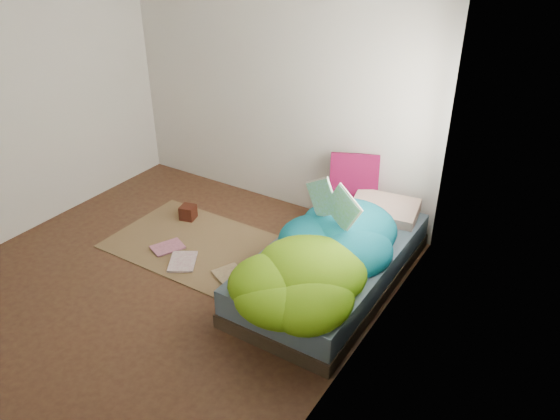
% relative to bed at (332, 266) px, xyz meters
% --- Properties ---
extents(ground, '(3.50, 3.50, 0.00)m').
position_rel_bed_xyz_m(ground, '(-1.22, -0.72, -0.17)').
color(ground, '#412419').
rests_on(ground, ground).
extents(room_walls, '(3.54, 3.54, 2.62)m').
position_rel_bed_xyz_m(room_walls, '(-1.21, -0.71, 1.46)').
color(room_walls, silver).
rests_on(room_walls, ground).
extents(bed, '(1.00, 2.00, 0.34)m').
position_rel_bed_xyz_m(bed, '(0.00, 0.00, 0.00)').
color(bed, '#3B3020').
rests_on(bed, ground).
extents(duvet, '(0.96, 1.84, 0.34)m').
position_rel_bed_xyz_m(duvet, '(0.00, -0.22, 0.34)').
color(duvet, navy).
rests_on(duvet, bed).
extents(rug, '(1.60, 1.10, 0.01)m').
position_rel_bed_xyz_m(rug, '(-1.37, -0.17, -0.16)').
color(rug, brown).
rests_on(rug, ground).
extents(pillow_floral, '(0.64, 0.45, 0.13)m').
position_rel_bed_xyz_m(pillow_floral, '(0.14, 0.74, 0.24)').
color(pillow_floral, beige).
rests_on(pillow_floral, bed).
extents(pillow_magenta, '(0.48, 0.32, 0.46)m').
position_rel_bed_xyz_m(pillow_magenta, '(-0.25, 0.89, 0.40)').
color(pillow_magenta, '#4F0521').
rests_on(pillow_magenta, bed).
extents(open_book, '(0.50, 0.25, 0.30)m').
position_rel_bed_xyz_m(open_book, '(-0.07, 0.06, 0.66)').
color(open_book, '#3C912F').
rests_on(open_book, duvet).
extents(wooden_box, '(0.18, 0.18, 0.14)m').
position_rel_bed_xyz_m(wooden_box, '(-1.75, 0.17, -0.08)').
color(wooden_box, '#3E130E').
rests_on(wooden_box, rug).
extents(floor_book_a, '(0.37, 0.39, 0.02)m').
position_rel_bed_xyz_m(floor_book_a, '(-1.36, -0.54, -0.14)').
color(floor_book_a, white).
rests_on(floor_book_a, rug).
extents(floor_book_b, '(0.31, 0.35, 0.03)m').
position_rel_bed_xyz_m(floor_book_b, '(-1.64, -0.33, -0.14)').
color(floor_book_b, pink).
rests_on(floor_book_b, rug).
extents(floor_book_c, '(0.40, 0.36, 0.02)m').
position_rel_bed_xyz_m(floor_book_c, '(-0.80, -0.54, -0.14)').
color(floor_book_c, tan).
rests_on(floor_book_c, rug).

